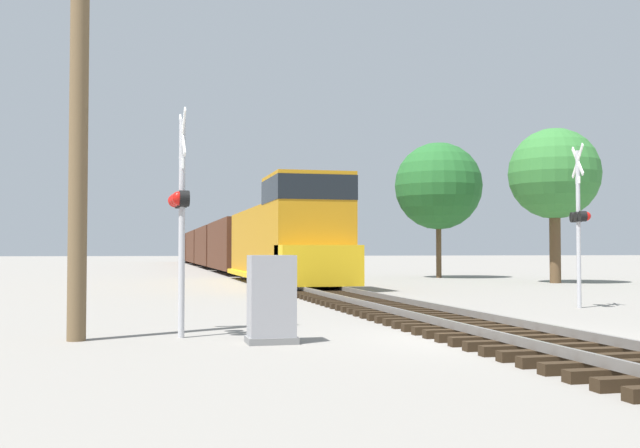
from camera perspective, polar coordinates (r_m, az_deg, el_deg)
ground_plane at (r=14.45m, az=13.25°, el=-8.49°), size 400.00×400.00×0.00m
rail_track_bed at (r=14.44m, az=13.25°, el=-7.96°), size 2.60×160.00×0.31m
freight_train at (r=66.15m, az=-7.71°, el=-1.70°), size 3.14×80.76×4.67m
crossing_signal_near at (r=14.36m, az=-10.60°, el=1.36°), size 0.37×1.01×4.30m
crossing_signal_far at (r=22.63m, az=19.15°, el=0.41°), size 0.51×1.01×4.67m
relay_cabinet at (r=13.35m, az=-3.72°, el=-5.78°), size 0.88×0.68×1.56m
utility_pole at (r=14.59m, az=-17.89°, el=9.00°), size 1.80×0.34×8.63m
tree_far_right at (r=39.39m, az=17.42°, el=3.63°), size 4.56×4.56×7.77m
tree_mid_background at (r=45.18m, az=9.01°, el=2.87°), size 5.20×5.20×8.07m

